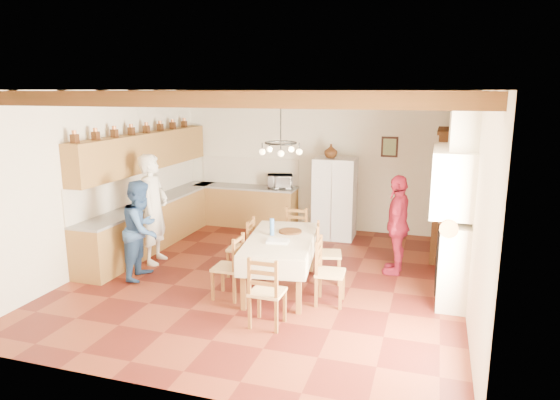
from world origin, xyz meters
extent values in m
cube|color=#4B1610|center=(0.00, 0.00, -0.01)|extent=(6.00, 6.50, 0.02)
cube|color=silver|center=(0.00, 0.00, 3.01)|extent=(6.00, 6.50, 0.02)
cube|color=beige|center=(0.00, 3.26, 1.50)|extent=(6.00, 0.02, 3.00)
cube|color=beige|center=(0.00, -3.26, 1.50)|extent=(6.00, 0.02, 3.00)
cube|color=beige|center=(-3.01, 0.00, 1.50)|extent=(0.02, 6.50, 3.00)
cube|color=beige|center=(3.01, 0.00, 1.50)|extent=(0.02, 6.50, 3.00)
cube|color=brown|center=(-2.70, 1.05, 0.43)|extent=(0.60, 4.30, 0.86)
cube|color=brown|center=(-1.55, 2.95, 0.43)|extent=(2.30, 0.60, 0.86)
cube|color=slate|center=(-2.70, 1.05, 0.88)|extent=(0.62, 4.30, 0.04)
cube|color=slate|center=(-1.55, 2.95, 0.88)|extent=(2.34, 0.62, 0.04)
cube|color=beige|center=(-2.98, 1.05, 1.20)|extent=(0.03, 4.30, 0.60)
cube|color=beige|center=(-1.55, 3.23, 1.20)|extent=(2.30, 0.03, 0.60)
cube|color=brown|center=(-2.83, 1.05, 1.85)|extent=(0.35, 4.20, 0.70)
cube|color=black|center=(1.55, 3.23, 1.85)|extent=(0.34, 0.03, 0.42)
cube|color=silver|center=(0.55, 2.62, 0.83)|extent=(0.84, 0.69, 1.66)
cube|color=beige|center=(0.31, -0.35, 0.79)|extent=(1.21, 1.99, 0.05)
cube|color=brown|center=(0.05, -1.23, 0.39)|extent=(0.08, 0.08, 0.77)
cube|color=brown|center=(0.82, -1.12, 0.39)|extent=(0.08, 0.08, 0.77)
cube|color=brown|center=(-0.19, 0.42, 0.39)|extent=(0.08, 0.08, 0.77)
cube|color=brown|center=(0.58, 0.53, 0.39)|extent=(0.08, 0.08, 0.77)
torus|color=black|center=(0.31, -0.35, 2.25)|extent=(0.47, 0.47, 0.03)
imported|color=beige|center=(-2.17, 0.16, 0.97)|extent=(0.56, 0.76, 1.93)
imported|color=#2F528A|center=(-1.97, -0.55, 0.80)|extent=(0.70, 0.85, 1.61)
imported|color=#A41D35|center=(1.94, 0.90, 0.83)|extent=(0.47, 1.00, 1.66)
imported|color=silver|center=(-0.73, 2.95, 1.05)|extent=(0.63, 0.52, 0.30)
imported|color=#38170B|center=(0.45, 2.62, 1.80)|extent=(0.27, 0.27, 0.28)
camera|label=1|loc=(2.48, -7.25, 3.00)|focal=32.00mm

